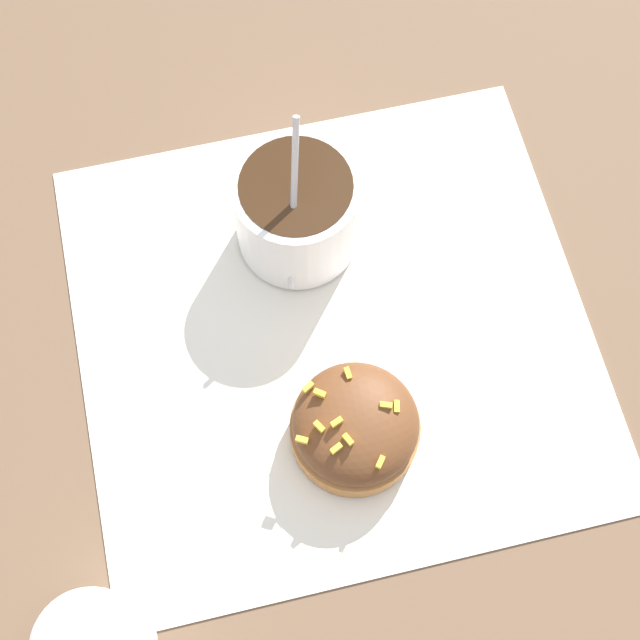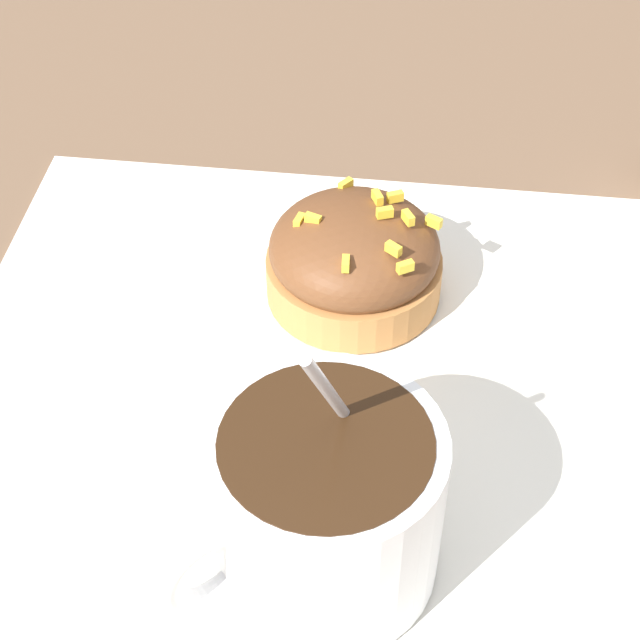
# 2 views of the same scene
# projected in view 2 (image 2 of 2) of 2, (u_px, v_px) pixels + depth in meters

# --- Properties ---
(ground_plane) EXTENTS (3.00, 3.00, 0.00)m
(ground_plane) POSITION_uv_depth(u_px,v_px,m) (327.00, 413.00, 0.44)
(ground_plane) COLOR brown
(paper_napkin) EXTENTS (0.33, 0.34, 0.00)m
(paper_napkin) POSITION_uv_depth(u_px,v_px,m) (327.00, 410.00, 0.43)
(paper_napkin) COLOR white
(paper_napkin) RESTS_ON ground_plane
(coffee_cup) EXTENTS (0.09, 0.09, 0.12)m
(coffee_cup) POSITION_uv_depth(u_px,v_px,m) (322.00, 501.00, 0.36)
(coffee_cup) COLOR white
(coffee_cup) RESTS_ON paper_napkin
(frosted_pastry) EXTENTS (0.08, 0.08, 0.05)m
(frosted_pastry) POSITION_uv_depth(u_px,v_px,m) (365.00, 260.00, 0.47)
(frosted_pastry) COLOR #B2753D
(frosted_pastry) RESTS_ON paper_napkin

